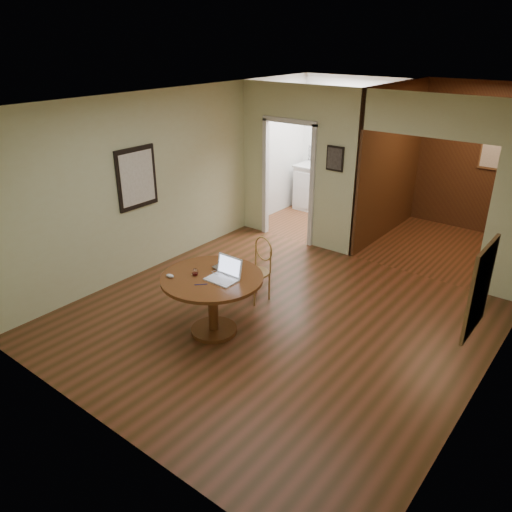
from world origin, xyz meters
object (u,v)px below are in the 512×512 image
Objects in this scene: open_laptop at (225,273)px; closed_laptop at (221,272)px; chair at (259,265)px; dining_table at (212,291)px.

closed_laptop is at bearing 148.90° from open_laptop.
closed_laptop is (-0.14, 0.09, -0.05)m from open_laptop.
chair is 2.50× the size of open_laptop.
chair is 1.07m from open_laptop.
closed_laptop is at bearing -71.44° from chair.
open_laptop is 0.18m from closed_laptop.
open_laptop is at bearing -63.93° from chair.
open_laptop is at bearing 21.88° from dining_table.
chair is (-0.10, 1.04, -0.07)m from dining_table.
chair reaches higher than closed_laptop.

